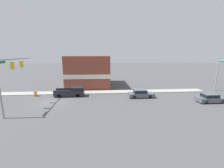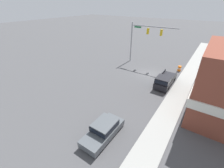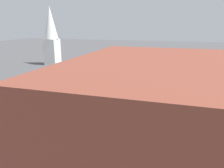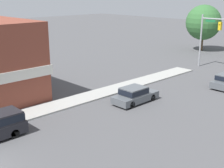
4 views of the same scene
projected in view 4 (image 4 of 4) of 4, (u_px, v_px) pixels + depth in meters
far_signal_assembly at (222, 30)px, 39.97m from camera, size 8.55×0.49×7.08m
car_lead at (135, 95)px, 28.82m from camera, size 1.92×4.62×1.51m
backdrop_tree_left_far at (203, 22)px, 53.76m from camera, size 6.02×6.02×7.92m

